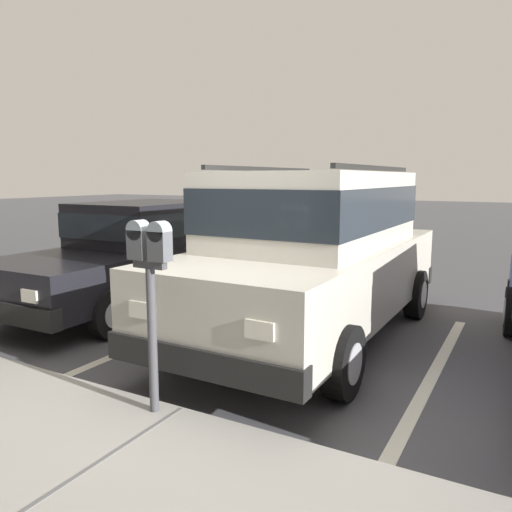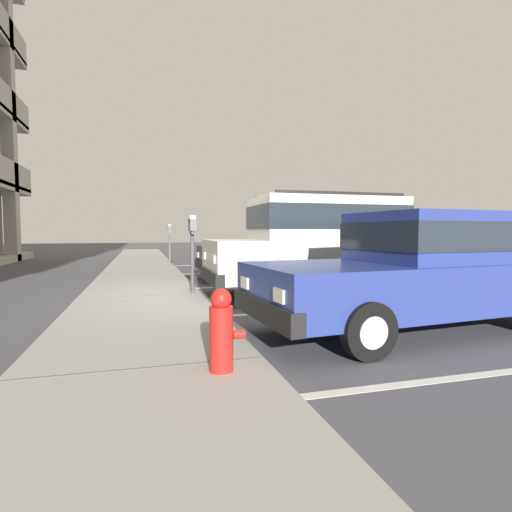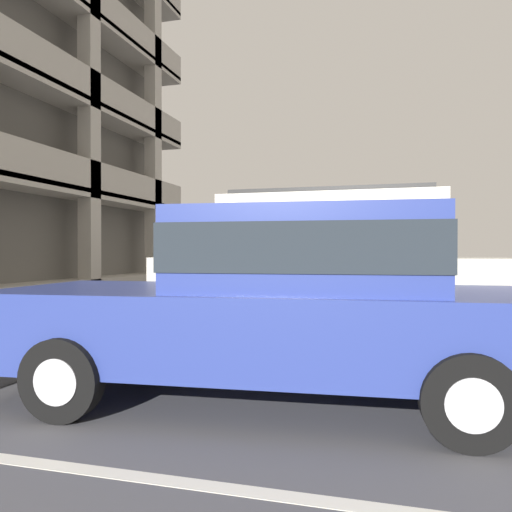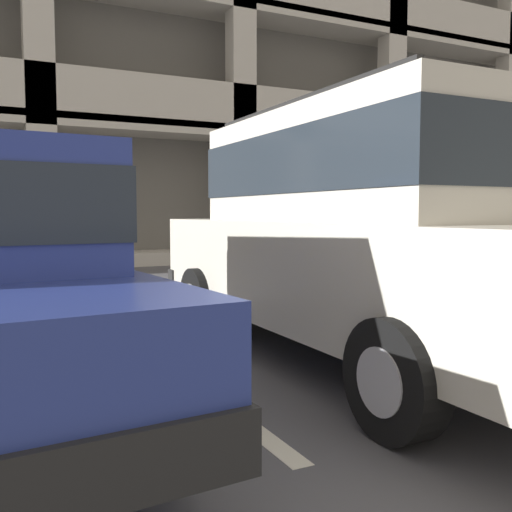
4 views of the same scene
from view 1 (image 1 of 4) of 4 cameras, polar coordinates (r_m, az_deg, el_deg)
ground_plane at (r=4.36m, az=-6.61°, el=-17.81°), size 80.00×80.00×0.10m
sidewalk at (r=3.48m, az=-20.42°, el=-23.77°), size 40.00×2.20×0.12m
parking_stall_lines at (r=6.25m, az=-10.80°, el=-8.94°), size 12.58×4.80×0.01m
silver_suv at (r=5.95m, az=6.76°, el=0.97°), size 2.04×4.79×2.03m
dark_hatchback at (r=7.75m, az=-13.24°, el=0.65°), size 1.89×4.50×1.54m
parking_meter_near at (r=3.78m, az=-12.01°, el=-1.71°), size 0.35×0.12×1.48m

